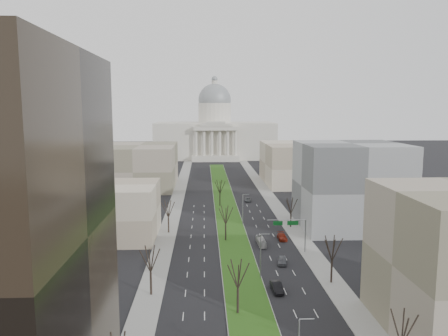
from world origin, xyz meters
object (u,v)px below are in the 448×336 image
object	(u,v)px
car_grey_near	(282,261)
car_black	(277,287)
car_red	(282,237)
car_grey_far	(248,200)
box_van	(261,242)

from	to	relation	value
car_grey_near	car_black	size ratio (longest dim) A/B	0.89
car_red	car_grey_far	size ratio (longest dim) A/B	1.15
car_grey_far	box_van	distance (m)	51.24
car_grey_near	car_grey_far	distance (m)	64.49
car_black	car_grey_far	bearing A→B (deg)	85.63
car_black	car_grey_near	bearing A→B (deg)	73.45
car_black	box_van	xyz separation A→B (m)	(0.66, 27.45, 0.09)
car_black	box_van	bearing A→B (deg)	86.08
car_red	car_grey_far	bearing A→B (deg)	95.98
car_black	car_red	xyz separation A→B (m)	(6.72, 31.85, -0.09)
car_grey_far	car_black	bearing A→B (deg)	-85.56
car_grey_near	car_black	bearing A→B (deg)	-94.19
car_grey_near	box_van	bearing A→B (deg)	112.05
car_grey_far	box_van	world-z (taller)	box_van
car_black	car_grey_far	size ratio (longest dim) A/B	1.13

